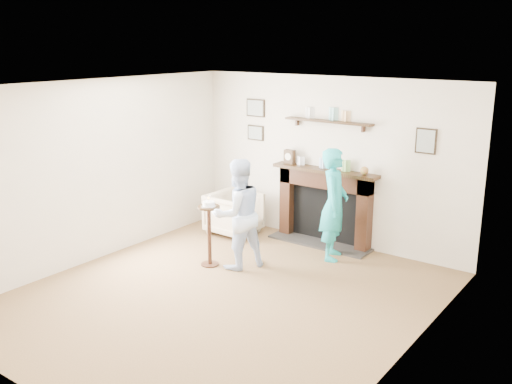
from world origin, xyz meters
TOP-DOWN VIEW (x-y plane):
  - ground at (0.00, 0.00)m, footprint 5.00×5.00m
  - room_shell at (-0.00, 0.69)m, footprint 4.54×5.02m
  - armchair at (-1.35, 1.90)m, footprint 0.75×0.73m
  - man at (-0.44, 0.85)m, footprint 0.82×0.90m
  - woman at (0.43, 1.90)m, footprint 0.56×0.67m
  - pedestal_table at (-0.80, 0.67)m, footprint 0.30×0.30m

SIDE VIEW (x-z plane):
  - ground at x=0.00m, z-range 0.00..0.00m
  - armchair at x=-1.35m, z-range -0.33..0.33m
  - man at x=-0.44m, z-range -0.75..0.75m
  - woman at x=0.43m, z-range -0.79..0.79m
  - pedestal_table at x=-0.80m, z-range 0.11..1.08m
  - room_shell at x=0.00m, z-range 0.36..2.88m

